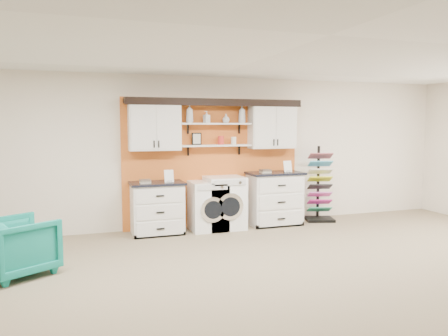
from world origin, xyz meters
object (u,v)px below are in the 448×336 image
object	(u,v)px
base_cabinet_right	(274,198)
armchair	(19,246)
dryer	(224,203)
sample_rack	(319,196)
base_cabinet_left	(157,208)
washer	(208,206)

from	to	relation	value
base_cabinet_right	armchair	world-z (taller)	base_cabinet_right
base_cabinet_right	armchair	bearing A→B (deg)	-160.28
dryer	sample_rack	world-z (taller)	sample_rack
dryer	armchair	xyz separation A→B (m)	(-3.28, -1.54, -0.11)
sample_rack	base_cabinet_right	bearing A→B (deg)	-161.62
dryer	armchair	bearing A→B (deg)	-154.90
base_cabinet_right	dryer	world-z (taller)	base_cabinet_right
base_cabinet_left	washer	world-z (taller)	base_cabinet_left
base_cabinet_right	washer	size ratio (longest dim) A/B	1.16
base_cabinet_right	dryer	xyz separation A→B (m)	(-1.02, -0.00, -0.02)
base_cabinet_right	washer	bearing A→B (deg)	-179.86
base_cabinet_left	sample_rack	xyz separation A→B (m)	(3.26, 0.03, 0.03)
base_cabinet_right	washer	world-z (taller)	base_cabinet_right
base_cabinet_right	armchair	distance (m)	4.57
base_cabinet_right	dryer	distance (m)	1.02
washer	sample_rack	size ratio (longest dim) A/B	0.60
base_cabinet_left	washer	xyz separation A→B (m)	(0.92, -0.00, -0.01)
washer	armchair	distance (m)	3.34
base_cabinet_left	dryer	size ratio (longest dim) A/B	0.97
base_cabinet_right	armchair	size ratio (longest dim) A/B	1.28
base_cabinet_left	base_cabinet_right	bearing A→B (deg)	-0.00
base_cabinet_right	dryer	bearing A→B (deg)	-179.81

